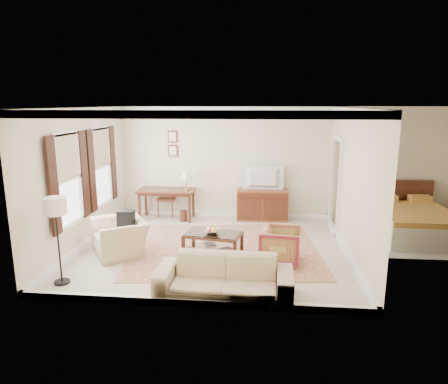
% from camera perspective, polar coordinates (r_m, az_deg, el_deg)
% --- Properties ---
extents(room_shell, '(5.51, 5.01, 2.91)m').
position_cam_1_polar(room_shell, '(7.94, -1.67, 8.91)').
color(room_shell, beige).
rests_on(room_shell, ground).
extents(annex_bedroom, '(3.00, 2.70, 2.90)m').
position_cam_1_polar(annex_bedroom, '(10.02, 25.82, -3.99)').
color(annex_bedroom, beige).
rests_on(annex_bedroom, ground).
extents(window_front, '(0.12, 1.56, 1.80)m').
position_cam_1_polar(window_front, '(8.18, -21.40, 1.64)').
color(window_front, '#CCB284').
rests_on(window_front, room_shell).
extents(window_rear, '(0.12, 1.56, 1.80)m').
position_cam_1_polar(window_rear, '(9.61, -17.14, 3.47)').
color(window_rear, '#CCB284').
rests_on(window_rear, room_shell).
extents(doorway, '(0.10, 1.12, 2.25)m').
position_cam_1_polar(doorway, '(9.70, 15.64, 0.79)').
color(doorway, white).
rests_on(doorway, room_shell).
extents(rug, '(4.12, 3.64, 0.01)m').
position_cam_1_polar(rug, '(8.42, 0.08, -8.09)').
color(rug, maroon).
rests_on(rug, room_shell).
extents(writing_desk, '(1.46, 0.73, 0.80)m').
position_cam_1_polar(writing_desk, '(10.45, -8.21, -0.22)').
color(writing_desk, '#522617').
rests_on(writing_desk, room_shell).
extents(desk_chair, '(0.50, 0.50, 1.05)m').
position_cam_1_polar(desk_chair, '(10.84, -8.21, -0.63)').
color(desk_chair, brown).
rests_on(desk_chair, room_shell).
extents(desk_lamp, '(0.32, 0.32, 0.50)m').
position_cam_1_polar(desk_lamp, '(10.26, -5.39, 1.67)').
color(desk_lamp, silver).
rests_on(desk_lamp, writing_desk).
extents(framed_prints, '(0.25, 0.04, 0.68)m').
position_cam_1_polar(framed_prints, '(10.64, -7.34, 6.88)').
color(framed_prints, '#522617').
rests_on(framed_prints, room_shell).
extents(sideboard, '(1.30, 0.50, 0.80)m').
position_cam_1_polar(sideboard, '(10.40, 5.50, -1.82)').
color(sideboard, brown).
rests_on(sideboard, room_shell).
extents(tv, '(1.02, 0.59, 0.13)m').
position_cam_1_polar(tv, '(10.19, 5.60, 3.11)').
color(tv, black).
rests_on(tv, sideboard).
extents(coffee_table, '(1.20, 0.83, 0.47)m').
position_cam_1_polar(coffee_table, '(7.98, -1.57, -6.58)').
color(coffee_table, '#522617').
rests_on(coffee_table, room_shell).
extents(fruit_bowl, '(0.42, 0.42, 0.10)m').
position_cam_1_polar(fruit_bowl, '(7.90, -1.78, -5.55)').
color(fruit_bowl, silver).
rests_on(fruit_bowl, coffee_table).
extents(book_a, '(0.27, 0.16, 0.38)m').
position_cam_1_polar(book_a, '(8.14, -2.78, -7.53)').
color(book_a, brown).
rests_on(book_a, coffee_table).
extents(book_b, '(0.21, 0.23, 0.38)m').
position_cam_1_polar(book_b, '(7.98, -0.30, -7.98)').
color(book_b, brown).
rests_on(book_b, coffee_table).
extents(striped_armchair, '(0.76, 0.80, 0.75)m').
position_cam_1_polar(striped_armchair, '(7.69, 8.03, -7.32)').
color(striped_armchair, maroon).
rests_on(striped_armchair, room_shell).
extents(club_armchair, '(1.19, 1.30, 0.95)m').
position_cam_1_polar(club_armchair, '(8.28, -14.65, -5.46)').
color(club_armchair, tan).
rests_on(club_armchair, room_shell).
extents(backpack, '(0.37, 0.39, 0.40)m').
position_cam_1_polar(backpack, '(8.24, -13.82, -3.69)').
color(backpack, black).
rests_on(backpack, club_armchair).
extents(sofa, '(2.16, 0.69, 0.84)m').
position_cam_1_polar(sofa, '(6.35, 0.03, -11.21)').
color(sofa, tan).
rests_on(sofa, room_shell).
extents(floor_lamp, '(0.37, 0.37, 1.49)m').
position_cam_1_polar(floor_lamp, '(7.06, -22.94, -2.70)').
color(floor_lamp, black).
rests_on(floor_lamp, room_shell).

